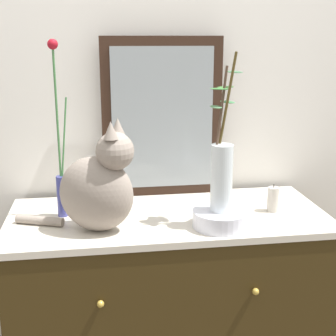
{
  "coord_description": "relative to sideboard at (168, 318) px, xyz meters",
  "views": [
    {
      "loc": [
        -0.25,
        -1.66,
        1.54
      ],
      "look_at": [
        0.0,
        0.0,
        1.07
      ],
      "focal_mm": 50.78,
      "sensor_mm": 36.0,
      "label": 1
    }
  ],
  "objects": [
    {
      "name": "mirror_leaning",
      "position": [
        0.01,
        0.24,
        0.77
      ],
      "size": [
        0.49,
        0.03,
        0.65
      ],
      "color": "black",
      "rests_on": "sideboard"
    },
    {
      "name": "candle_pillar",
      "position": [
        0.4,
        -0.03,
        0.49
      ],
      "size": [
        0.04,
        0.04,
        0.11
      ],
      "color": "#BDB5AA",
      "rests_on": "sideboard"
    },
    {
      "name": "vase_slim_green",
      "position": [
        -0.39,
        0.04,
        0.64
      ],
      "size": [
        0.06,
        0.04,
        0.64
      ],
      "color": "#3C408E",
      "rests_on": "sideboard"
    },
    {
      "name": "vase_glass_clear",
      "position": [
        0.16,
        -0.14,
        0.65
      ],
      "size": [
        0.12,
        0.13,
        0.54
      ],
      "color": "silver",
      "rests_on": "bowl_porcelain"
    },
    {
      "name": "wall_back",
      "position": [
        0.0,
        0.34,
        0.85
      ],
      "size": [
        4.4,
        0.08,
        2.6
      ],
      "primitive_type": "cube",
      "color": "silver",
      "rests_on": "ground_plane"
    },
    {
      "name": "sideboard",
      "position": [
        0.0,
        0.0,
        0.0
      ],
      "size": [
        1.19,
        0.54,
        0.89
      ],
      "color": "#32240D",
      "rests_on": "ground_plane"
    },
    {
      "name": "bowl_porcelain",
      "position": [
        0.16,
        -0.15,
        0.48
      ],
      "size": [
        0.2,
        0.2,
        0.06
      ],
      "primitive_type": "cylinder",
      "color": "silver",
      "rests_on": "sideboard"
    },
    {
      "name": "cat_sitting",
      "position": [
        -0.25,
        -0.12,
        0.6
      ],
      "size": [
        0.44,
        0.24,
        0.39
      ],
      "color": "gray",
      "rests_on": "sideboard"
    }
  ]
}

